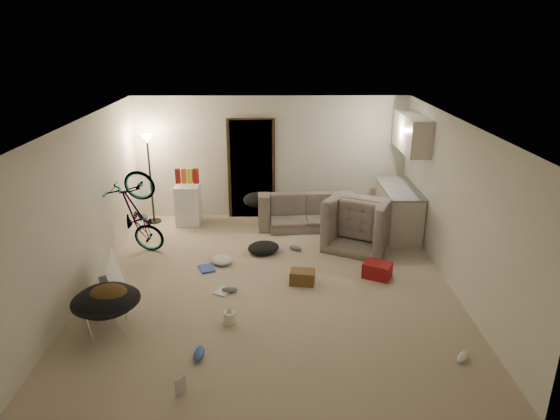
{
  "coord_description": "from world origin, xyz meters",
  "views": [
    {
      "loc": [
        0.06,
        -6.92,
        3.71
      ],
      "look_at": [
        0.15,
        0.6,
        0.99
      ],
      "focal_mm": 32.0,
      "sensor_mm": 36.0,
      "label": 1
    }
  ],
  "objects_px": {
    "armchair": "(363,226)",
    "tv_box": "(112,279)",
    "floor_lamp": "(149,160)",
    "mini_fridge": "(188,205)",
    "sofa": "(305,212)",
    "saucer_chair": "(107,306)",
    "kitchen_counter": "(398,211)",
    "drink_case_b": "(377,270)",
    "bicycle": "(139,231)",
    "juicer": "(230,317)",
    "drink_case_a": "(302,277)"
  },
  "relations": [
    {
      "from": "kitchen_counter",
      "to": "bicycle",
      "type": "height_order",
      "value": "kitchen_counter"
    },
    {
      "from": "drink_case_a",
      "to": "kitchen_counter",
      "type": "bearing_deg",
      "value": 55.7
    },
    {
      "from": "kitchen_counter",
      "to": "drink_case_b",
      "type": "height_order",
      "value": "kitchen_counter"
    },
    {
      "from": "armchair",
      "to": "bicycle",
      "type": "xyz_separation_m",
      "value": [
        -3.97,
        -0.33,
        0.06
      ]
    },
    {
      "from": "tv_box",
      "to": "drink_case_b",
      "type": "distance_m",
      "value": 4.04
    },
    {
      "from": "saucer_chair",
      "to": "tv_box",
      "type": "xyz_separation_m",
      "value": [
        -0.2,
        0.85,
        -0.07
      ]
    },
    {
      "from": "tv_box",
      "to": "juicer",
      "type": "height_order",
      "value": "tv_box"
    },
    {
      "from": "floor_lamp",
      "to": "mini_fridge",
      "type": "height_order",
      "value": "floor_lamp"
    },
    {
      "from": "drink_case_b",
      "to": "tv_box",
      "type": "bearing_deg",
      "value": -143.82
    },
    {
      "from": "sofa",
      "to": "armchair",
      "type": "height_order",
      "value": "armchair"
    },
    {
      "from": "armchair",
      "to": "tv_box",
      "type": "xyz_separation_m",
      "value": [
        -3.97,
        -1.9,
        -0.06
      ]
    },
    {
      "from": "armchair",
      "to": "tv_box",
      "type": "height_order",
      "value": "armchair"
    },
    {
      "from": "armchair",
      "to": "bicycle",
      "type": "distance_m",
      "value": 3.98
    },
    {
      "from": "floor_lamp",
      "to": "tv_box",
      "type": "relative_size",
      "value": 1.99
    },
    {
      "from": "drink_case_a",
      "to": "floor_lamp",
      "type": "bearing_deg",
      "value": 146.76
    },
    {
      "from": "saucer_chair",
      "to": "juicer",
      "type": "relative_size",
      "value": 3.57
    },
    {
      "from": "drink_case_a",
      "to": "juicer",
      "type": "height_order",
      "value": "juicer"
    },
    {
      "from": "armchair",
      "to": "mini_fridge",
      "type": "height_order",
      "value": "mini_fridge"
    },
    {
      "from": "floor_lamp",
      "to": "armchair",
      "type": "xyz_separation_m",
      "value": [
        4.07,
        -1.18,
        -0.95
      ]
    },
    {
      "from": "kitchen_counter",
      "to": "bicycle",
      "type": "relative_size",
      "value": 0.96
    },
    {
      "from": "mini_fridge",
      "to": "juicer",
      "type": "xyz_separation_m",
      "value": [
        1.13,
        -3.69,
        -0.3
      ]
    },
    {
      "from": "sofa",
      "to": "drink_case_a",
      "type": "bearing_deg",
      "value": 82.03
    },
    {
      "from": "kitchen_counter",
      "to": "sofa",
      "type": "bearing_deg",
      "value": 165.61
    },
    {
      "from": "sofa",
      "to": "drink_case_b",
      "type": "xyz_separation_m",
      "value": [
        1.02,
        -2.28,
        -0.15
      ]
    },
    {
      "from": "mini_fridge",
      "to": "drink_case_a",
      "type": "bearing_deg",
      "value": -50.09
    },
    {
      "from": "floor_lamp",
      "to": "tv_box",
      "type": "bearing_deg",
      "value": -88.14
    },
    {
      "from": "armchair",
      "to": "mini_fridge",
      "type": "bearing_deg",
      "value": 9.54
    },
    {
      "from": "mini_fridge",
      "to": "saucer_chair",
      "type": "xyz_separation_m",
      "value": [
        -0.44,
        -3.83,
        -0.04
      ]
    },
    {
      "from": "kitchen_counter",
      "to": "drink_case_b",
      "type": "relative_size",
      "value": 3.56
    },
    {
      "from": "armchair",
      "to": "floor_lamp",
      "type": "bearing_deg",
      "value": 11.31
    },
    {
      "from": "drink_case_b",
      "to": "armchair",
      "type": "bearing_deg",
      "value": 118.83
    },
    {
      "from": "floor_lamp",
      "to": "tv_box",
      "type": "distance_m",
      "value": 3.24
    },
    {
      "from": "saucer_chair",
      "to": "juicer",
      "type": "height_order",
      "value": "saucer_chair"
    },
    {
      "from": "drink_case_b",
      "to": "juicer",
      "type": "height_order",
      "value": "same"
    },
    {
      "from": "floor_lamp",
      "to": "juicer",
      "type": "distance_m",
      "value": 4.39
    },
    {
      "from": "bicycle",
      "to": "juicer",
      "type": "relative_size",
      "value": 6.43
    },
    {
      "from": "armchair",
      "to": "drink_case_b",
      "type": "xyz_separation_m",
      "value": [
        0.03,
        -1.31,
        -0.23
      ]
    },
    {
      "from": "floor_lamp",
      "to": "saucer_chair",
      "type": "bearing_deg",
      "value": -85.68
    },
    {
      "from": "kitchen_counter",
      "to": "sofa",
      "type": "xyz_separation_m",
      "value": [
        -1.75,
        0.45,
        -0.17
      ]
    },
    {
      "from": "bicycle",
      "to": "tv_box",
      "type": "distance_m",
      "value": 1.57
    },
    {
      "from": "kitchen_counter",
      "to": "drink_case_b",
      "type": "bearing_deg",
      "value": -111.86
    },
    {
      "from": "saucer_chair",
      "to": "tv_box",
      "type": "distance_m",
      "value": 0.88
    },
    {
      "from": "floor_lamp",
      "to": "armchair",
      "type": "bearing_deg",
      "value": -16.11
    },
    {
      "from": "saucer_chair",
      "to": "drink_case_b",
      "type": "relative_size",
      "value": 2.06
    },
    {
      "from": "armchair",
      "to": "bicycle",
      "type": "bearing_deg",
      "value": 32.2
    },
    {
      "from": "sofa",
      "to": "tv_box",
      "type": "xyz_separation_m",
      "value": [
        -2.98,
        -2.88,
        0.03
      ]
    },
    {
      "from": "armchair",
      "to": "mini_fridge",
      "type": "distance_m",
      "value": 3.5
    },
    {
      "from": "sofa",
      "to": "saucer_chair",
      "type": "relative_size",
      "value": 2.15
    },
    {
      "from": "kitchen_counter",
      "to": "drink_case_b",
      "type": "xyz_separation_m",
      "value": [
        -0.74,
        -1.83,
        -0.32
      ]
    },
    {
      "from": "bicycle",
      "to": "drink_case_a",
      "type": "xyz_separation_m",
      "value": [
        2.79,
        -1.16,
        -0.3
      ]
    }
  ]
}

